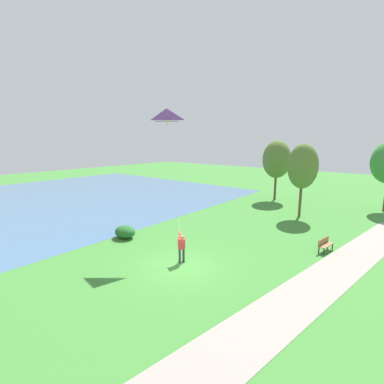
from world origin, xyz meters
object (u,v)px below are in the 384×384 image
Objects in this scene: person_kite_flyer at (181,246)px; park_bench_near_walkway at (325,244)px; lakeside_shrub at (125,232)px; tree_lakeside_far at (277,159)px; tree_behind_path at (303,166)px; flying_kite at (167,117)px.

park_bench_near_walkway is (6.27, 7.33, -0.54)m from person_kite_flyer.
park_bench_near_walkway is at bearing 29.00° from lakeside_shrub.
tree_behind_path is at bearing -50.16° from tree_lakeside_far.
tree_behind_path is at bearing 118.68° from park_bench_near_walkway.
person_kite_flyer is at bearing -4.26° from lakeside_shrub.
person_kite_flyer reaches higher than lakeside_shrub.
park_bench_near_walkway is at bearing 49.48° from person_kite_flyer.
tree_lakeside_far is 7.74m from tree_behind_path.
lakeside_shrub is (-3.33, -20.33, -4.60)m from tree_lakeside_far.
flying_kite reaches higher than tree_lakeside_far.
tree_lakeside_far reaches higher than person_kite_flyer.
tree_behind_path is (2.15, 14.85, 3.86)m from person_kite_flyer.
park_bench_near_walkway is (8.90, 5.73, -8.26)m from flying_kite.
tree_behind_path is at bearing 70.11° from flying_kite.
lakeside_shrub is at bearing -99.31° from tree_lakeside_far.
park_bench_near_walkway is 0.91× the size of lakeside_shrub.
park_bench_near_walkway is 9.63m from tree_behind_path.
person_kite_flyer is 6.18m from lakeside_shrub.
park_bench_near_walkway is at bearing 32.75° from flying_kite.
flying_kite reaches higher than lakeside_shrub.
person_kite_flyer reaches higher than park_bench_near_walkway.
person_kite_flyer is 21.36m from tree_lakeside_far.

